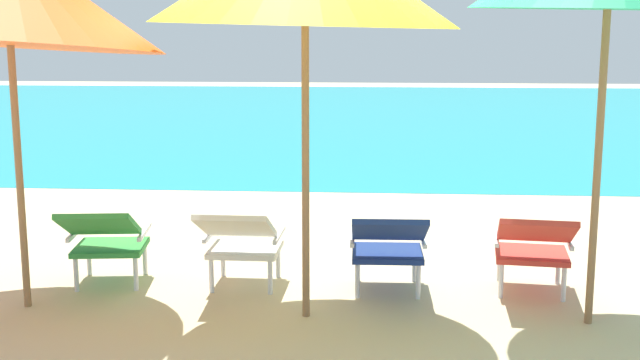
{
  "coord_description": "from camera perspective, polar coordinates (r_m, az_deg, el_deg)",
  "views": [
    {
      "loc": [
        0.46,
        -5.91,
        1.93
      ],
      "look_at": [
        0.0,
        0.5,
        0.75
      ],
      "focal_mm": 46.29,
      "sensor_mm": 36.0,
      "label": 1
    }
  ],
  "objects": [
    {
      "name": "ground_plane",
      "position": [
        10.11,
        1.42,
        -0.59
      ],
      "size": [
        40.0,
        40.0,
        0.0
      ],
      "primitive_type": "plane",
      "color": "#CCB78E"
    },
    {
      "name": "ocean_band",
      "position": [
        18.76,
        2.68,
        4.53
      ],
      "size": [
        40.0,
        18.0,
        0.01
      ],
      "primitive_type": "cube",
      "color": "teal",
      "rests_on": "ground_plane"
    },
    {
      "name": "lounge_chair_far_left",
      "position": [
        6.35,
        -14.62,
        -3.85
      ],
      "size": [
        0.64,
        0.93,
        0.68
      ],
      "color": "#338E3D",
      "rests_on": "ground_plane"
    },
    {
      "name": "lounge_chair_near_left",
      "position": [
        6.11,
        -5.49,
        -4.1
      ],
      "size": [
        0.56,
        0.88,
        0.68
      ],
      "color": "silver",
      "rests_on": "ground_plane"
    },
    {
      "name": "lounge_chair_near_right",
      "position": [
        6.0,
        4.74,
        -4.37
      ],
      "size": [
        0.56,
        0.89,
        0.68
      ],
      "color": "navy",
      "rests_on": "ground_plane"
    },
    {
      "name": "lounge_chair_far_right",
      "position": [
        6.14,
        14.55,
        -4.32
      ],
      "size": [
        0.63,
        0.93,
        0.68
      ],
      "color": "red",
      "rests_on": "ground_plane"
    }
  ]
}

